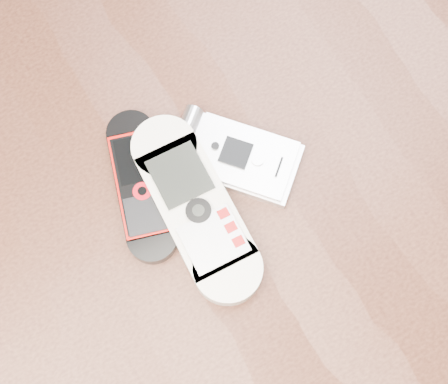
{
  "coord_description": "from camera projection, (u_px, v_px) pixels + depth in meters",
  "views": [
    {
      "loc": [
        -0.08,
        -0.14,
        1.26
      ],
      "look_at": [
        0.01,
        0.0,
        0.76
      ],
      "focal_mm": 50.0,
      "sensor_mm": 36.0,
      "label": 1
    }
  ],
  "objects": [
    {
      "name": "ground",
      "position": [
        222.0,
        311.0,
        1.25
      ],
      "size": [
        4.0,
        4.0,
        0.0
      ],
      "primitive_type": "plane",
      "color": "#472B19",
      "rests_on": "ground"
    },
    {
      "name": "table",
      "position": [
        220.0,
        229.0,
        0.64
      ],
      "size": [
        1.2,
        0.8,
        0.75
      ],
      "color": "black",
      "rests_on": "ground"
    },
    {
      "name": "nokia_white",
      "position": [
        195.0,
        207.0,
        0.53
      ],
      "size": [
        0.07,
        0.18,
        0.02
      ],
      "primitive_type": "cube",
      "rotation": [
        0.0,
        0.0,
        -0.06
      ],
      "color": "silver",
      "rests_on": "table"
    },
    {
      "name": "nokia_black_red",
      "position": [
        141.0,
        185.0,
        0.53
      ],
      "size": [
        0.08,
        0.15,
        0.01
      ],
      "primitive_type": "cube",
      "rotation": [
        0.0,
        0.0,
        -0.31
      ],
      "color": "black",
      "rests_on": "table"
    },
    {
      "name": "motorola_razr",
      "position": [
        239.0,
        157.0,
        0.54
      ],
      "size": [
        0.12,
        0.13,
        0.02
      ],
      "primitive_type": "cube",
      "rotation": [
        0.0,
        0.0,
        0.69
      ],
      "color": "silver",
      "rests_on": "table"
    }
  ]
}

